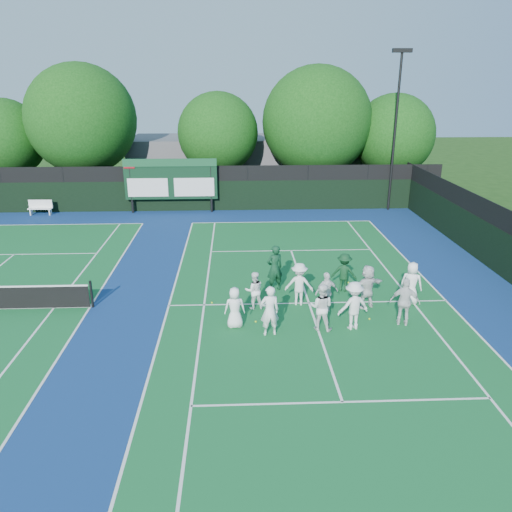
{
  "coord_description": "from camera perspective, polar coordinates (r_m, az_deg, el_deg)",
  "views": [
    {
      "loc": [
        -2.85,
        -16.77,
        8.3
      ],
      "look_at": [
        -2.0,
        3.0,
        1.3
      ],
      "focal_mm": 35.0,
      "sensor_mm": 36.0,
      "label": 1
    }
  ],
  "objects": [
    {
      "name": "player_back_2",
      "position": [
        18.92,
        8.06,
        -4.12
      ],
      "size": [
        1.0,
        0.64,
        1.58
      ],
      "primitive_type": "imported",
      "rotation": [
        0.0,
        0.0,
        3.44
      ],
      "color": "white",
      "rests_on": "ground"
    },
    {
      "name": "player_back_4",
      "position": [
        20.31,
        17.33,
        -2.97
      ],
      "size": [
        0.98,
        0.84,
        1.7
      ],
      "primitive_type": "imported",
      "rotation": [
        0.0,
        0.0,
        2.71
      ],
      "color": "white",
      "rests_on": "ground"
    },
    {
      "name": "tennis_ball_4",
      "position": [
        21.93,
        10.53,
        -3.01
      ],
      "size": [
        0.07,
        0.07,
        0.07
      ],
      "primitive_type": "sphere",
      "color": "#C4E11A",
      "rests_on": "ground"
    },
    {
      "name": "ground",
      "position": [
        18.93,
        6.5,
        -6.67
      ],
      "size": [
        120.0,
        120.0,
        0.0
      ],
      "primitive_type": "plane",
      "color": "#1A3B10",
      "rests_on": "ground"
    },
    {
      "name": "player_back_1",
      "position": [
        19.37,
        4.96,
        -3.22
      ],
      "size": [
        1.18,
        0.78,
        1.7
      ],
      "primitive_type": "imported",
      "rotation": [
        0.0,
        0.0,
        3.0
      ],
      "color": "white",
      "rests_on": "ground"
    },
    {
      "name": "player_front_0",
      "position": [
        17.61,
        -2.44,
        -5.92
      ],
      "size": [
        0.77,
        0.54,
        1.51
      ],
      "primitive_type": "imported",
      "rotation": [
        0.0,
        0.0,
        3.22
      ],
      "color": "white",
      "rests_on": "ground"
    },
    {
      "name": "scoreboard",
      "position": [
        33.19,
        -9.73,
        8.6
      ],
      "size": [
        6.0,
        0.21,
        3.55
      ],
      "color": "black",
      "rests_on": "ground"
    },
    {
      "name": "light_pole_right",
      "position": [
        34.13,
        15.78,
        15.43
      ],
      "size": [
        1.2,
        0.3,
        10.12
      ],
      "color": "black",
      "rests_on": "ground"
    },
    {
      "name": "bench",
      "position": [
        35.4,
        -23.41,
        5.18
      ],
      "size": [
        1.54,
        0.45,
        0.97
      ],
      "color": "white",
      "rests_on": "ground"
    },
    {
      "name": "tennis_ball_5",
      "position": [
        18.88,
        12.84,
        -7.02
      ],
      "size": [
        0.07,
        0.07,
        0.07
      ],
      "primitive_type": "sphere",
      "color": "#C4E11A",
      "rests_on": "ground"
    },
    {
      "name": "tennis_ball_1",
      "position": [
        20.76,
        8.32,
        -4.19
      ],
      "size": [
        0.07,
        0.07,
        0.07
      ],
      "primitive_type": "sphere",
      "color": "#C4E11A",
      "rests_on": "ground"
    },
    {
      "name": "player_back_3",
      "position": [
        19.52,
        12.57,
        -3.42
      ],
      "size": [
        1.67,
        1.04,
        1.72
      ],
      "primitive_type": "imported",
      "rotation": [
        0.0,
        0.0,
        3.51
      ],
      "color": "silver",
      "rests_on": "ground"
    },
    {
      "name": "tree_e",
      "position": [
        38.36,
        15.64,
        12.97
      ],
      "size": [
        5.82,
        5.82,
        7.48
      ],
      "color": "black",
      "rests_on": "ground"
    },
    {
      "name": "player_front_4",
      "position": [
        18.47,
        16.65,
        -5.05
      ],
      "size": [
        1.12,
        0.71,
        1.77
      ],
      "primitive_type": "imported",
      "rotation": [
        0.0,
        0.0,
        2.86
      ],
      "color": "silver",
      "rests_on": "ground"
    },
    {
      "name": "player_back_0",
      "position": [
        19.02,
        -0.21,
        -3.94
      ],
      "size": [
        0.79,
        0.65,
        1.48
      ],
      "primitive_type": "imported",
      "rotation": [
        0.0,
        0.0,
        3.27
      ],
      "color": "white",
      "rests_on": "ground"
    },
    {
      "name": "player_front_2",
      "position": [
        17.55,
        7.47,
        -5.8
      ],
      "size": [
        0.99,
        0.88,
        1.71
      ],
      "primitive_type": "imported",
      "rotation": [
        0.0,
        0.0,
        2.82
      ],
      "color": "white",
      "rests_on": "ground"
    },
    {
      "name": "tree_b",
      "position": [
        37.91,
        -19.03,
        14.27
      ],
      "size": [
        7.57,
        7.57,
        9.5
      ],
      "color": "black",
      "rests_on": "ground"
    },
    {
      "name": "player_front_1",
      "position": [
        17.02,
        1.57,
        -6.29
      ],
      "size": [
        0.71,
        0.52,
        1.81
      ],
      "primitive_type": "imported",
      "rotation": [
        0.0,
        0.0,
        3.28
      ],
      "color": "white",
      "rests_on": "ground"
    },
    {
      "name": "back_fence",
      "position": [
        33.64,
        -7.85,
        7.4
      ],
      "size": [
        34.0,
        0.08,
        3.0
      ],
      "color": "black",
      "rests_on": "ground"
    },
    {
      "name": "clubhouse",
      "position": [
        41.26,
        -1.27,
        10.7
      ],
      "size": [
        18.0,
        6.0,
        4.0
      ],
      "primitive_type": "cube",
      "color": "#58585D",
      "rests_on": "ground"
    },
    {
      "name": "tree_c",
      "position": [
        36.54,
        -4.13,
        13.63
      ],
      "size": [
        5.69,
        5.69,
        7.6
      ],
      "color": "black",
      "rests_on": "ground"
    },
    {
      "name": "court_apron",
      "position": [
        19.86,
        -11.41,
        -5.62
      ],
      "size": [
        34.0,
        32.0,
        0.01
      ],
      "primitive_type": "cube",
      "color": "navy",
      "rests_on": "ground"
    },
    {
      "name": "tree_d",
      "position": [
        36.96,
        7.17,
        14.7
      ],
      "size": [
        7.74,
        7.74,
        9.38
      ],
      "color": "black",
      "rests_on": "ground"
    },
    {
      "name": "coach_left",
      "position": [
        20.55,
        2.14,
        -1.4
      ],
      "size": [
        0.84,
        0.71,
        1.96
      ],
      "primitive_type": "imported",
      "rotation": [
        0.0,
        0.0,
        3.53
      ],
      "color": "#0F3720",
      "rests_on": "ground"
    },
    {
      "name": "tennis_ball_3",
      "position": [
        19.75,
        -5.06,
        -5.34
      ],
      "size": [
        0.07,
        0.07,
        0.07
      ],
      "primitive_type": "sphere",
      "color": "#C4E11A",
      "rests_on": "ground"
    },
    {
      "name": "coach_right",
      "position": [
        20.83,
        10.03,
        -1.88
      ],
      "size": [
        1.19,
        0.9,
        1.64
      ],
      "primitive_type": "imported",
      "rotation": [
        0.0,
        0.0,
        2.84
      ],
      "color": "#0E361A",
      "rests_on": "ground"
    },
    {
      "name": "tennis_ball_0",
      "position": [
        18.22,
        -0.03,
        -7.5
      ],
      "size": [
        0.07,
        0.07,
        0.07
      ],
      "primitive_type": "sphere",
      "color": "#C4E11A",
      "rests_on": "ground"
    },
    {
      "name": "player_front_3",
      "position": [
        17.77,
        11.09,
        -5.59
      ],
      "size": [
        1.27,
        0.92,
        1.76
      ],
      "primitive_type": "imported",
      "rotation": [
        0.0,
        0.0,
        3.4
      ],
      "color": "white",
      "rests_on": "ground"
    },
    {
      "name": "tree_a",
      "position": [
        39.87,
        -26.55,
        11.73
      ],
      "size": [
        5.49,
        5.49,
        7.19
      ],
      "color": "black",
      "rests_on": "ground"
    },
    {
      "name": "near_court",
      "position": [
        19.81,
        6.06,
        -5.37
      ],
      "size": [
        11.05,
        23.85,
        0.01
      ],
      "color": "#125B29",
      "rests_on": "ground"
    }
  ]
}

